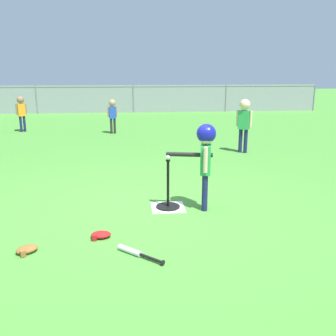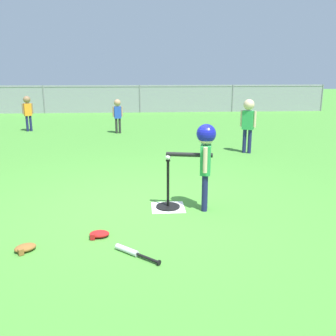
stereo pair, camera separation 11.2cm
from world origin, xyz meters
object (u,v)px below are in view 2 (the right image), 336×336
(batter_child, at_px, (205,150))
(fielder_deep_center, at_px, (248,119))
(glove_by_plate, at_px, (99,234))
(glove_near_bats, at_px, (25,248))
(spare_bat_silver, at_px, (131,252))
(baseball_on_tee, at_px, (168,157))
(fielder_near_right, at_px, (28,109))
(batting_tee, at_px, (168,200))
(fielder_near_left, at_px, (118,112))

(batter_child, relative_size, fielder_deep_center, 0.97)
(glove_by_plate, bearing_deg, glove_near_bats, -158.73)
(batter_child, height_order, spare_bat_silver, batter_child)
(baseball_on_tee, height_order, fielder_deep_center, fielder_deep_center)
(baseball_on_tee, xyz_separation_m, fielder_near_right, (-3.66, 6.74, -0.03))
(batting_tee, xyz_separation_m, fielder_near_left, (-0.99, 6.16, 0.52))
(fielder_deep_center, bearing_deg, glove_by_plate, -124.23)
(batter_child, relative_size, fielder_near_left, 1.17)
(batter_child, distance_m, fielder_deep_center, 3.72)
(fielder_deep_center, xyz_separation_m, glove_by_plate, (-2.82, -4.15, -0.72))
(batting_tee, relative_size, spare_bat_silver, 1.44)
(batting_tee, relative_size, glove_near_bats, 2.43)
(fielder_deep_center, xyz_separation_m, glove_near_bats, (-3.54, -4.43, -0.72))
(batting_tee, xyz_separation_m, batter_child, (0.47, -0.10, 0.71))
(batter_child, xyz_separation_m, glove_near_bats, (-2.02, -1.04, -0.78))
(batter_child, height_order, glove_by_plate, batter_child)
(baseball_on_tee, height_order, fielder_near_left, fielder_near_left)
(fielder_near_right, height_order, glove_by_plate, fielder_near_right)
(fielder_near_left, xyz_separation_m, fielder_deep_center, (2.98, -2.87, 0.13))
(glove_by_plate, bearing_deg, fielder_near_right, 110.41)
(fielder_deep_center, height_order, spare_bat_silver, fielder_deep_center)
(baseball_on_tee, distance_m, fielder_deep_center, 3.84)
(fielder_near_right, bearing_deg, baseball_on_tee, -61.50)
(spare_bat_silver, height_order, glove_near_bats, glove_near_bats)
(fielder_near_right, bearing_deg, batter_child, -58.89)
(fielder_near_left, height_order, fielder_deep_center, fielder_deep_center)
(spare_bat_silver, relative_size, glove_near_bats, 1.69)
(baseball_on_tee, relative_size, fielder_deep_center, 0.06)
(glove_near_bats, bearing_deg, fielder_deep_center, 51.35)
(fielder_near_left, distance_m, glove_by_plate, 7.05)
(baseball_on_tee, bearing_deg, glove_by_plate, -133.89)
(batting_tee, xyz_separation_m, fielder_near_right, (-3.66, 6.74, 0.57))
(fielder_near_left, distance_m, glove_near_bats, 7.35)
(spare_bat_silver, bearing_deg, fielder_near_left, 93.99)
(fielder_near_left, bearing_deg, fielder_deep_center, -43.92)
(fielder_near_left, distance_m, spare_bat_silver, 7.50)
(fielder_near_left, bearing_deg, glove_near_bats, -94.42)
(fielder_near_left, height_order, spare_bat_silver, fielder_near_left)
(fielder_near_left, distance_m, fielder_deep_center, 4.14)
(fielder_deep_center, xyz_separation_m, spare_bat_silver, (-2.46, -4.59, -0.73))
(fielder_near_right, bearing_deg, batting_tee, -61.50)
(fielder_deep_center, relative_size, glove_by_plate, 5.34)
(spare_bat_silver, bearing_deg, baseball_on_tee, 70.23)
(baseball_on_tee, xyz_separation_m, fielder_near_left, (-0.99, 6.16, -0.07))
(fielder_deep_center, bearing_deg, spare_bat_silver, -118.20)
(baseball_on_tee, relative_size, fielder_near_left, 0.08)
(fielder_near_right, xyz_separation_m, spare_bat_silver, (3.19, -8.04, -0.64))
(fielder_near_left, bearing_deg, batter_child, -76.90)
(glove_by_plate, relative_size, glove_near_bats, 0.81)
(fielder_near_right, relative_size, glove_near_bats, 3.83)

